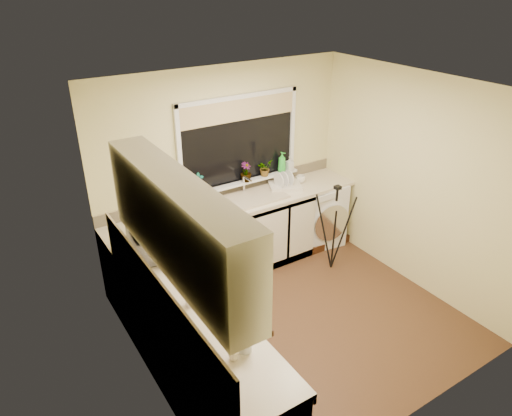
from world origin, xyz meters
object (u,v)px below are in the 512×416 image
object	(u,v)px
washing_machine	(316,212)
plant_c	(246,172)
cup_back	(301,179)
dish_rack	(285,186)
glass_jug	(245,343)
plant_a	(199,183)
steel_jar	(189,301)
soap_bottle_clear	(289,164)
kettle	(168,255)
laptop	(203,206)
cup_left	(234,354)
tripod	(334,228)
microwave	(149,243)
plant_d	(265,168)
soap_bottle_green	(282,162)

from	to	relation	value
washing_machine	plant_c	distance (m)	1.24
washing_machine	cup_back	bearing A→B (deg)	168.63
washing_machine	dish_rack	bearing A→B (deg)	-176.90
dish_rack	glass_jug	bearing A→B (deg)	-107.03
dish_rack	plant_a	xyz separation A→B (m)	(-1.11, 0.16, 0.24)
cup_back	steel_jar	bearing A→B (deg)	-146.78
dish_rack	soap_bottle_clear	size ratio (longest dim) A/B	2.16
kettle	cup_back	xyz separation A→B (m)	(2.20, 0.85, -0.06)
steel_jar	glass_jug	bearing A→B (deg)	-80.33
plant_c	cup_back	distance (m)	0.79
laptop	cup_left	distance (m)	2.34
plant_a	tripod	bearing A→B (deg)	-31.34
steel_jar	microwave	distance (m)	0.92
steel_jar	kettle	bearing A→B (deg)	81.47
kettle	plant_a	xyz separation A→B (m)	(0.81, 0.98, 0.16)
plant_c	laptop	bearing A→B (deg)	-166.53
plant_d	cup_left	distance (m)	2.99
microwave	cup_back	xyz separation A→B (m)	(2.28, 0.59, -0.09)
glass_jug	steel_jar	world-z (taller)	glass_jug
tripod	soap_bottle_clear	size ratio (longest dim) A/B	6.19
steel_jar	cup_left	distance (m)	0.70
steel_jar	plant_c	distance (m)	2.26
tripod	glass_jug	xyz separation A→B (m)	(-2.17, -1.47, 0.41)
kettle	cup_left	world-z (taller)	kettle
plant_d	steel_jar	bearing A→B (deg)	-138.01
plant_a	cup_back	xyz separation A→B (m)	(1.39, -0.12, -0.22)
washing_machine	steel_jar	size ratio (longest dim) A/B	9.12
soap_bottle_green	cup_back	world-z (taller)	soap_bottle_green
washing_machine	tripod	world-z (taller)	tripod
laptop	plant_d	world-z (taller)	plant_d
plant_a	cup_left	distance (m)	2.51
steel_jar	soap_bottle_green	bearing A→B (deg)	38.16
cup_left	microwave	bearing A→B (deg)	89.57
kettle	plant_a	size ratio (longest dim) A/B	0.90
washing_machine	glass_jug	xyz separation A→B (m)	(-2.41, -2.11, 0.53)
plant_d	plant_c	bearing A→B (deg)	-175.83
soap_bottle_green	glass_jug	bearing A→B (deg)	-130.37
tripod	microwave	world-z (taller)	microwave
glass_jug	steel_jar	size ratio (longest dim) A/B	1.47
plant_a	microwave	bearing A→B (deg)	-141.25
glass_jug	plant_c	distance (m)	2.73
kettle	dish_rack	distance (m)	2.09
laptop	steel_jar	distance (m)	1.71
tripod	steel_jar	size ratio (longest dim) A/B	11.72
washing_machine	cup_back	size ratio (longest dim) A/B	7.26
laptop	microwave	bearing A→B (deg)	-149.01
steel_jar	soap_bottle_green	distance (m)	2.67
steel_jar	plant_a	size ratio (longest dim) A/B	0.39
tripod	microwave	bearing A→B (deg)	-171.41
soap_bottle_clear	glass_jug	bearing A→B (deg)	-132.09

